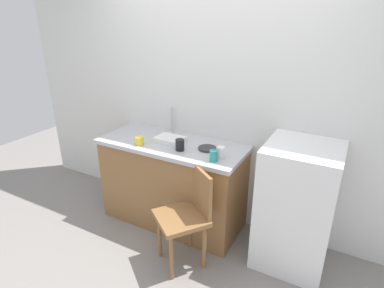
% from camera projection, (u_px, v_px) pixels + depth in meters
% --- Properties ---
extents(ground_plane, '(8.00, 8.00, 0.00)m').
position_uv_depth(ground_plane, '(165.00, 268.00, 2.75)').
color(ground_plane, gray).
extents(back_wall, '(4.80, 0.10, 2.60)m').
position_uv_depth(back_wall, '(217.00, 99.00, 3.07)').
color(back_wall, silver).
rests_on(back_wall, ground_plane).
extents(cabinet_base, '(1.43, 0.60, 0.86)m').
position_uv_depth(cabinet_base, '(173.00, 184.00, 3.25)').
color(cabinet_base, olive).
rests_on(cabinet_base, ground_plane).
extents(countertop, '(1.47, 0.64, 0.04)m').
position_uv_depth(countertop, '(172.00, 144.00, 3.08)').
color(countertop, '#B7B7BC').
rests_on(countertop, cabinet_base).
extents(faucet, '(0.02, 0.02, 0.27)m').
position_uv_depth(faucet, '(172.00, 120.00, 3.29)').
color(faucet, '#B7B7BC').
rests_on(faucet, countertop).
extents(refrigerator, '(0.59, 0.60, 1.11)m').
position_uv_depth(refrigerator, '(296.00, 206.00, 2.66)').
color(refrigerator, white).
rests_on(refrigerator, ground_plane).
extents(chair, '(0.56, 0.56, 0.89)m').
position_uv_depth(chair, '(188.00, 213.00, 2.66)').
color(chair, olive).
rests_on(chair, ground_plane).
extents(dish_tray, '(0.28, 0.20, 0.05)m').
position_uv_depth(dish_tray, '(170.00, 140.00, 3.07)').
color(dish_tray, white).
rests_on(dish_tray, countertop).
extents(hotplate, '(0.17, 0.17, 0.02)m').
position_uv_depth(hotplate, '(207.00, 148.00, 2.91)').
color(hotplate, '#2D2D2D').
rests_on(hotplate, countertop).
extents(cup_yellow, '(0.08, 0.08, 0.08)m').
position_uv_depth(cup_yellow, '(140.00, 141.00, 3.00)').
color(cup_yellow, yellow).
rests_on(cup_yellow, countertop).
extents(cup_teal, '(0.07, 0.07, 0.10)m').
position_uv_depth(cup_teal, '(214.00, 156.00, 2.66)').
color(cup_teal, teal).
rests_on(cup_teal, countertop).
extents(cup_white, '(0.07, 0.07, 0.10)m').
position_uv_depth(cup_white, '(220.00, 152.00, 2.72)').
color(cup_white, white).
rests_on(cup_white, countertop).
extents(cup_black, '(0.08, 0.08, 0.11)m').
position_uv_depth(cup_black, '(180.00, 145.00, 2.87)').
color(cup_black, black).
rests_on(cup_black, countertop).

